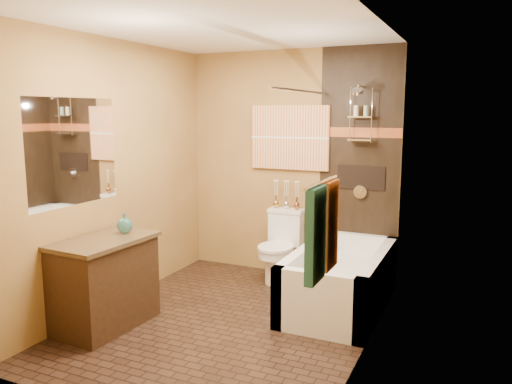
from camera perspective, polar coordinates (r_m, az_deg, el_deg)
The scene contains 23 objects.
floor at distance 4.56m, azimuth -3.17°, elevation -14.58°, with size 3.00×3.00×0.00m, color black.
wall_left at distance 4.88m, azimuth -15.87°, elevation 1.96°, with size 0.02×3.00×2.50m, color #A3823F.
wall_right at distance 3.80m, azimuth 12.87°, elevation 0.11°, with size 0.02×3.00×2.50m, color #A3823F.
wall_back at distance 5.57m, azimuth 3.93°, elevation 3.15°, with size 2.40×0.02×2.50m, color #A3823F.
wall_front at distance 2.99m, azimuth -16.91°, elevation -2.52°, with size 2.40×0.02×2.50m, color #A3823F.
ceiling at distance 4.22m, azimuth -3.48°, elevation 18.24°, with size 3.00×3.00×0.00m, color silver.
alcove_tile_back at distance 5.34m, azimuth 11.70°, elevation 2.71°, with size 0.85×0.01×2.50m, color black.
alcove_tile_right at distance 4.54m, azimuth 14.68°, elevation 1.48°, with size 0.01×1.50×2.50m, color black.
mosaic_band_back at distance 5.30m, azimuth 11.81°, elevation 6.68°, with size 0.85×0.01×0.10m, color maroon.
mosaic_band_right at distance 4.51m, azimuth 14.74°, elevation 6.16°, with size 0.01×1.50×0.10m, color maroon.
alcove_niche at distance 5.34m, azimuth 11.91°, elevation 1.62°, with size 0.50×0.01×0.25m, color black.
shower_fixtures at distance 5.19m, azimuth 11.84°, elevation 7.14°, with size 0.24×0.33×1.16m.
curtain_rod at distance 4.70m, azimuth 5.39°, elevation 11.41°, with size 0.03×0.03×1.55m, color silver.
towel_bar at distance 2.78m, azimuth 7.54°, elevation 1.13°, with size 0.02×0.02×0.55m, color silver.
towel_teal at distance 2.71m, azimuth 6.81°, elevation -4.90°, with size 0.05×0.22×0.52m, color #216170.
towel_rust at distance 2.95m, azimuth 8.37°, elevation -3.76°, with size 0.05×0.22×0.52m, color #96551B.
sunset_painting at distance 5.52m, azimuth 3.87°, elevation 6.22°, with size 0.90×0.04×0.70m, color #C4592E.
vanity_mirror at distance 4.48m, azimuth -20.10°, elevation 4.34°, with size 0.01×1.00×0.90m, color white.
bathtub at distance 4.86m, azimuth 9.59°, elevation -10.35°, with size 0.80×1.50×0.55m.
toilet at distance 5.47m, azimuth 2.78°, elevation -6.15°, with size 0.39×0.58×0.77m.
vanity at distance 4.52m, azimuth -16.90°, elevation -9.86°, with size 0.58×0.90×0.78m.
teal_bottle at distance 4.53m, azimuth -14.78°, elevation -3.46°, with size 0.14×0.14×0.22m, color #236B63, non-canonical shape.
bud_vases at distance 5.51m, azimuth 3.49°, elevation -0.23°, with size 0.31×0.07×0.31m.
Camera 1 is at (1.95, -3.68, 1.84)m, focal length 35.00 mm.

